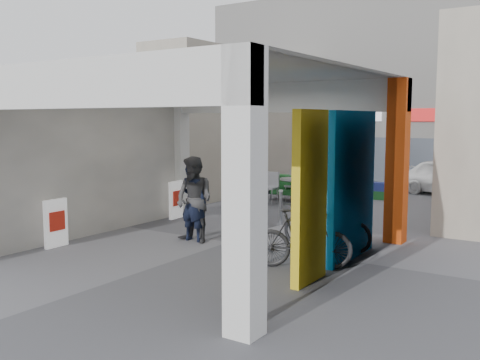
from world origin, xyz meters
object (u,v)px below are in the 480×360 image
Objects in this scene: man_elderly at (336,201)px; bicycle_front at (326,225)px; bicycle_rear at (302,239)px; produce_stand at (289,191)px; man_back_turned at (194,200)px; man_with_dog at (193,202)px; cafe_set at (293,192)px; man_crates at (346,173)px; border_collie at (243,232)px; white_van at (451,177)px.

bicycle_front is (0.05, -0.61, -0.41)m from man_elderly.
man_elderly is 0.95× the size of bicycle_front.
produce_stand is at bearing 6.11° from bicycle_rear.
man_back_turned is (1.09, -6.35, 0.60)m from produce_stand.
man_elderly is (2.69, 1.50, 0.05)m from man_with_dog.
bicycle_rear is (0.21, -1.53, 0.03)m from bicycle_front.
man_crates reaches higher than cafe_set.
man_with_dog reaches higher than border_collie.
bicycle_front is (3.35, -4.95, 0.15)m from cafe_set.
produce_stand is 0.33× the size of white_van.
man_with_dog reaches higher than cafe_set.
bicycle_front is at bearing 25.54° from man_back_turned.
bicycle_front reaches higher than produce_stand.
white_van is at bearing 58.88° from border_collie.
bicycle_rear is at bearing -61.22° from cafe_set.
produce_stand is 6.55m from bicycle_front.
man_back_turned is at bearing 55.26° from bicycle_rear.
cafe_set is at bearing -59.93° from produce_stand.
bicycle_front is at bearing -55.93° from cafe_set.
border_collie is 7.93m from man_crates.
produce_stand is 7.96m from bicycle_rear.
border_collie is at bearing -82.55° from produce_stand.
bicycle_front is (1.65, 0.59, 0.24)m from border_collie.
man_back_turned is 1.04× the size of bicycle_rear.
man_with_dog is at bearing 145.56° from man_back_turned.
white_van reaches higher than bicycle_rear.
man_elderly reaches higher than man_with_dog.
white_van is (3.18, 10.35, -0.23)m from man_with_dog.
produce_stand is at bearing 65.08° from man_crates.
border_collie is 1.28m from man_with_dog.
man_elderly is at bearing -166.79° from white_van.
produce_stand is 6.47m from man_back_turned.
man_back_turned reaches higher than bicycle_front.
man_elderly is at bearing -52.79° from cafe_set.
man_with_dog is at bearing -92.83° from produce_stand.
cafe_set is 5.89m from man_with_dog.
bicycle_rear is at bearing 114.68° from man_crates.
man_back_turned is at bearing 179.96° from white_van.
man_crates is 0.92× the size of bicycle_rear.
man_crates reaches higher than produce_stand.
man_back_turned is at bearing 109.01° from bicycle_front.
man_back_turned reaches higher than bicycle_rear.
border_collie is 0.41× the size of man_crates.
man_elderly reaches higher than bicycle_rear.
cafe_set is at bearing 102.21° from man_back_turned.
border_collie is at bearing -175.32° from white_van.
white_van is (2.08, 10.05, 0.37)m from border_collie.
border_collie is at bearing 26.44° from man_back_turned.
man_back_turned is at bearing 139.15° from man_with_dog.
produce_stand is at bearing -81.99° from man_with_dog.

